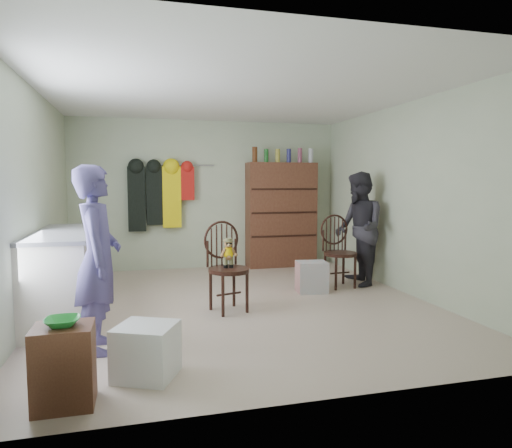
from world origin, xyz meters
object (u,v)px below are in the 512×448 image
object	(u,v)px
chair_far	(338,248)
dresser	(281,214)
counter	(65,274)
chair_front	(226,261)

from	to	relation	value
chair_far	dresser	world-z (taller)	dresser
counter	chair_front	distance (m)	1.76
counter	chair_front	world-z (taller)	chair_front
dresser	chair_far	bearing A→B (deg)	-79.94
chair_front	chair_far	world-z (taller)	chair_front
chair_far	dresser	distance (m)	1.76
counter	chair_far	size ratio (longest dim) A/B	1.84
counter	chair_front	xyz separation A→B (m)	(1.75, -0.20, 0.10)
chair_front	chair_far	size ratio (longest dim) A/B	1.01
chair_front	dresser	distance (m)	2.91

